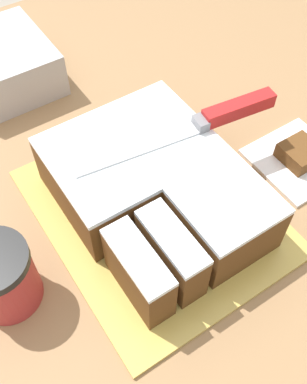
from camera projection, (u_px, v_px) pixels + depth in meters
ground_plane at (125, 362)px, 1.41m from camera, size 8.00×8.00×0.00m
countertop at (116, 304)px, 1.05m from camera, size 1.40×1.10×0.90m
cake_board at (154, 211)px, 0.66m from camera, size 0.30×0.37×0.01m
cake at (154, 188)px, 0.62m from camera, size 0.22×0.29×0.09m
knife at (218, 116)px, 0.63m from camera, size 0.31×0.06×0.02m
coffee_cup at (1, 278)px, 0.54m from camera, size 0.09×0.09×0.10m
paper_napkin at (298, 160)px, 0.71m from camera, size 0.13×0.13×0.01m
brownie at (300, 153)px, 0.70m from camera, size 0.06×0.06×0.03m
storage_box at (3, 65)px, 0.80m from camera, size 0.16×0.19×0.08m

